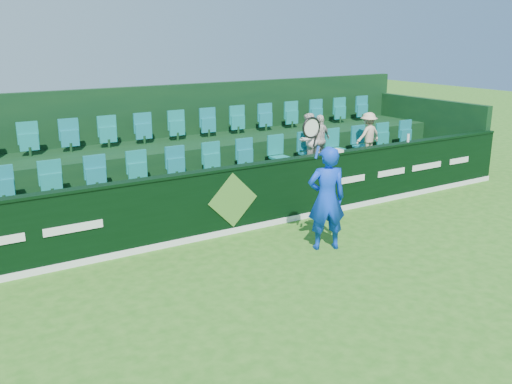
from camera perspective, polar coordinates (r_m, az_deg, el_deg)
ground at (r=8.54m, az=11.16°, el=-11.68°), size 60.00×60.00×0.00m
sponsor_hoarding at (r=11.29m, az=-2.58°, el=-0.81°), size 16.00×0.25×1.35m
stand_tier_front at (r=12.30m, az=-5.12°, el=-0.80°), size 16.00×2.00×0.80m
stand_tier_back at (r=13.90m, az=-8.74°, el=2.08°), size 16.00×1.80×1.30m
stand_rear at (r=14.18m, az=-9.56°, el=4.66°), size 16.00×4.10×2.60m
seat_row_front at (r=12.47m, az=-6.04°, el=2.73°), size 13.50×0.50×0.60m
seat_row_back at (r=13.98m, az=-9.40°, el=6.11°), size 13.50×0.50×0.60m
tennis_player at (r=10.44m, az=7.05°, el=-0.58°), size 1.11×0.70×2.55m
spectator_left at (r=13.51m, az=5.20°, el=5.19°), size 0.74×0.67×1.26m
spectator_middle at (r=13.73m, az=6.43°, el=5.21°), size 0.76×0.49×1.20m
spectator_right at (r=14.74m, az=11.15°, el=5.61°), size 0.76×0.47×1.14m
towel at (r=12.57m, az=7.74°, el=4.08°), size 0.38×0.25×0.06m
drinks_bottle at (r=14.12m, az=14.98°, el=5.25°), size 0.06×0.06×0.19m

